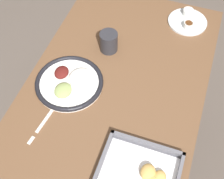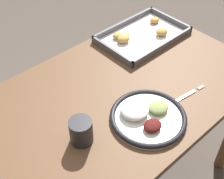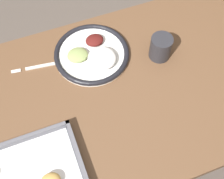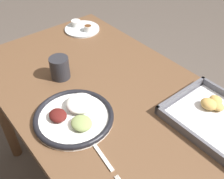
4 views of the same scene
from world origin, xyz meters
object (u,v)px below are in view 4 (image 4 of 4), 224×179
fork (101,155)px  drinking_cup (60,68)px  dinner_plate (74,115)px  saucer_plate (82,28)px

fork → drinking_cup: (-0.42, 0.11, 0.04)m
fork → drinking_cup: bearing=173.1°
dinner_plate → saucer_plate: bearing=143.6°
dinner_plate → fork: (0.19, -0.02, -0.01)m
fork → saucer_plate: bearing=157.4°
dinner_plate → drinking_cup: drinking_cup is taller
saucer_plate → drinking_cup: 0.42m
fork → drinking_cup: drinking_cup is taller
dinner_plate → drinking_cup: (-0.24, 0.09, 0.03)m
dinner_plate → fork: dinner_plate is taller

